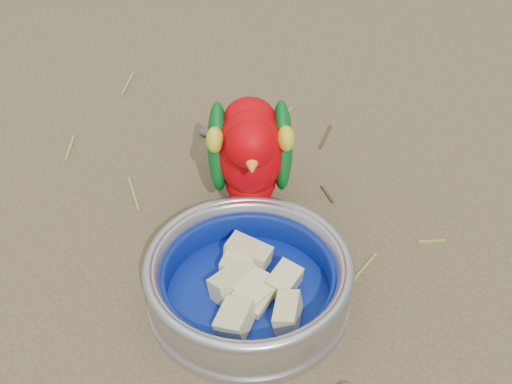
% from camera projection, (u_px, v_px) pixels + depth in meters
% --- Properties ---
extents(ground, '(60.00, 60.00, 0.00)m').
position_uv_depth(ground, '(165.00, 353.00, 0.78)').
color(ground, brown).
extents(food_bowl, '(0.21, 0.21, 0.02)m').
position_uv_depth(food_bowl, '(249.00, 299.00, 0.82)').
color(food_bowl, '#B2B2BA').
rests_on(food_bowl, ground).
extents(bowl_wall, '(0.21, 0.21, 0.04)m').
position_uv_depth(bowl_wall, '(248.00, 279.00, 0.80)').
color(bowl_wall, '#B2B2BA').
rests_on(bowl_wall, food_bowl).
extents(fruit_wedges, '(0.13, 0.13, 0.03)m').
position_uv_depth(fruit_wedges, '(248.00, 284.00, 0.81)').
color(fruit_wedges, beige).
rests_on(fruit_wedges, food_bowl).
extents(lory_parrot, '(0.17, 0.22, 0.16)m').
position_uv_depth(lory_parrot, '(250.00, 161.00, 0.88)').
color(lory_parrot, '#C50006').
rests_on(lory_parrot, ground).
extents(ground_debris, '(0.90, 0.80, 0.01)m').
position_uv_depth(ground_debris, '(221.00, 315.00, 0.81)').
color(ground_debris, olive).
rests_on(ground_debris, ground).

